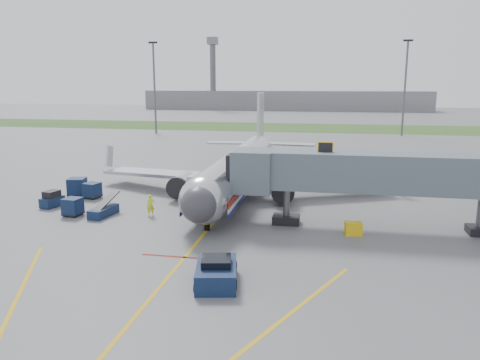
% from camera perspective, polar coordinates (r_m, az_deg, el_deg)
% --- Properties ---
extents(ground, '(400.00, 400.00, 0.00)m').
position_cam_1_polar(ground, '(35.65, -4.84, -7.09)').
color(ground, '#565659').
rests_on(ground, ground).
extents(grass_strip, '(300.00, 25.00, 0.01)m').
position_cam_1_polar(grass_strip, '(123.34, 6.47, 6.39)').
color(grass_strip, '#2D4C1E').
rests_on(grass_strip, ground).
extents(apron_markings, '(21.52, 50.00, 0.01)m').
position_cam_1_polar(apron_markings, '(29.08, -8.82, -11.68)').
color(apron_markings, gold).
rests_on(apron_markings, ground).
extents(airliner, '(32.10, 35.67, 10.25)m').
position_cam_1_polar(airliner, '(49.39, -0.16, 1.46)').
color(airliner, silver).
rests_on(airliner, ground).
extents(jet_bridge, '(25.30, 4.00, 6.90)m').
position_cam_1_polar(jet_bridge, '(38.29, 16.04, 0.73)').
color(jet_bridge, slate).
rests_on(jet_bridge, ground).
extents(light_mast_left, '(2.00, 0.44, 20.40)m').
position_cam_1_polar(light_mast_left, '(109.70, -10.39, 11.25)').
color(light_mast_left, '#595B60').
rests_on(light_mast_left, ground).
extents(light_mast_right, '(2.00, 0.44, 20.40)m').
position_cam_1_polar(light_mast_right, '(108.61, 19.47, 10.77)').
color(light_mast_right, '#595B60').
rests_on(light_mast_right, ground).
extents(distant_terminal, '(120.00, 14.00, 8.00)m').
position_cam_1_polar(distant_terminal, '(203.50, 5.41, 9.66)').
color(distant_terminal, slate).
rests_on(distant_terminal, ground).
extents(control_tower, '(4.00, 4.00, 30.00)m').
position_cam_1_polar(control_tower, '(203.57, -3.33, 13.44)').
color(control_tower, '#595B60').
rests_on(control_tower, ground).
extents(pushback_tug, '(3.00, 4.16, 1.58)m').
position_cam_1_polar(pushback_tug, '(27.81, -2.89, -11.21)').
color(pushback_tug, '#0B1B31').
rests_on(pushback_tug, ground).
extents(baggage_tug, '(1.58, 2.39, 1.54)m').
position_cam_1_polar(baggage_tug, '(47.59, -21.94, -2.23)').
color(baggage_tug, '#0B1B31').
rests_on(baggage_tug, ground).
extents(baggage_cart_a, '(1.61, 1.61, 1.58)m').
position_cam_1_polar(baggage_cart_a, '(43.75, -19.73, -3.08)').
color(baggage_cart_a, '#0B1B31').
rests_on(baggage_cart_a, ground).
extents(baggage_cart_b, '(1.72, 1.72, 1.57)m').
position_cam_1_polar(baggage_cart_b, '(49.69, -17.58, -1.21)').
color(baggage_cart_b, '#0B1B31').
rests_on(baggage_cart_b, ground).
extents(baggage_cart_c, '(2.05, 2.05, 1.86)m').
position_cam_1_polar(baggage_cart_c, '(51.10, -19.23, -0.80)').
color(baggage_cart_c, '#0B1B31').
rests_on(baggage_cart_c, ground).
extents(belt_loader, '(1.62, 3.87, 1.84)m').
position_cam_1_polar(belt_loader, '(42.90, -16.28, -3.62)').
color(belt_loader, '#0B1B31').
rests_on(belt_loader, ground).
extents(ground_power_cart, '(1.38, 1.02, 1.02)m').
position_cam_1_polar(ground_power_cart, '(37.19, 13.65, -5.77)').
color(ground_power_cart, yellow).
rests_on(ground_power_cart, ground).
extents(ramp_worker, '(0.82, 0.73, 1.89)m').
position_cam_1_polar(ramp_worker, '(41.86, -10.85, -3.04)').
color(ramp_worker, '#CDEC1B').
rests_on(ramp_worker, ground).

